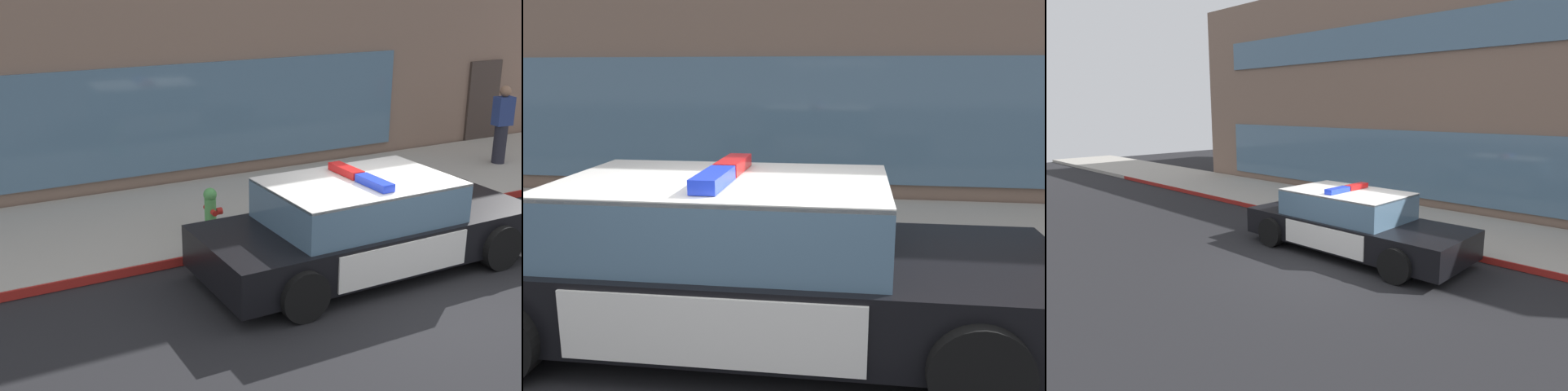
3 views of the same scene
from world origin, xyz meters
The scene contains 6 objects.
ground centered at (0.00, 0.00, 0.00)m, with size 48.00×48.00×0.00m, color black.
sidewalk centered at (0.00, 3.80, 0.07)m, with size 48.00×3.53×0.15m, color #A39E93.
curb_red_paint centered at (0.00, 2.03, 0.08)m, with size 28.80×0.04×0.14m, color maroon.
storefront_building centered at (-0.48, 10.46, 3.73)m, with size 24.10×9.79×7.47m.
police_cruiser centered at (-0.28, 0.72, 0.68)m, with size 5.12×2.16×1.49m.
fire_hydrant centered at (-1.83, 2.83, 0.50)m, with size 0.34×0.39×0.73m.
Camera 3 is at (5.69, -7.08, 3.20)m, focal length 30.98 mm.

